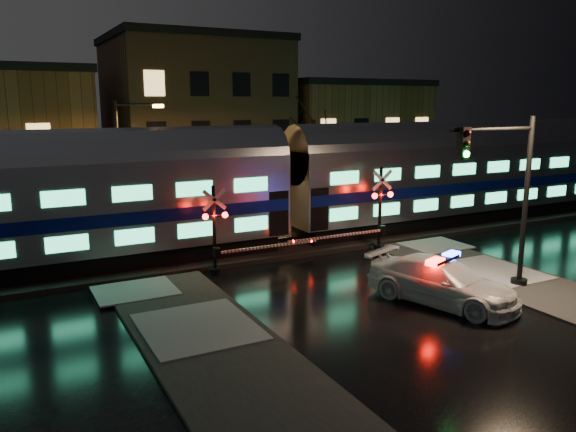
% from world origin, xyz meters
% --- Properties ---
extents(ground, '(120.00, 120.00, 0.00)m').
position_xyz_m(ground, '(0.00, 0.00, 0.00)').
color(ground, black).
rests_on(ground, ground).
extents(ballast, '(90.00, 4.20, 0.24)m').
position_xyz_m(ballast, '(0.00, 5.00, 0.12)').
color(ballast, black).
rests_on(ballast, ground).
extents(sidewalk_left, '(4.00, 20.00, 0.12)m').
position_xyz_m(sidewalk_left, '(-6.50, -6.00, 0.06)').
color(sidewalk_left, '#2D2D2D').
rests_on(sidewalk_left, ground).
extents(sidewalk_right, '(4.00, 20.00, 0.12)m').
position_xyz_m(sidewalk_right, '(6.50, -6.00, 0.06)').
color(sidewalk_right, '#2D2D2D').
rests_on(sidewalk_right, ground).
extents(building_mid, '(12.00, 11.00, 11.50)m').
position_xyz_m(building_mid, '(2.00, 22.50, 5.75)').
color(building_mid, brown).
rests_on(building_mid, ground).
extents(building_right, '(12.00, 10.00, 8.50)m').
position_xyz_m(building_right, '(15.00, 22.00, 4.25)').
color(building_right, brown).
rests_on(building_right, ground).
extents(train, '(51.00, 3.12, 5.92)m').
position_xyz_m(train, '(0.77, 5.00, 3.38)').
color(train, black).
rests_on(train, ballast).
extents(police_car, '(4.05, 6.02, 1.80)m').
position_xyz_m(police_car, '(2.21, -4.69, 0.82)').
color(police_car, white).
rests_on(police_car, ground).
extents(crossing_signal_right, '(5.87, 0.66, 4.16)m').
position_xyz_m(crossing_signal_right, '(4.30, 2.31, 1.72)').
color(crossing_signal_right, black).
rests_on(crossing_signal_right, ground).
extents(crossing_signal_left, '(5.42, 0.64, 3.84)m').
position_xyz_m(crossing_signal_left, '(-3.55, 2.30, 1.58)').
color(crossing_signal_left, black).
rests_on(crossing_signal_left, ground).
extents(traffic_light, '(4.34, 0.75, 6.71)m').
position_xyz_m(traffic_light, '(5.18, -4.76, 3.57)').
color(traffic_light, black).
rests_on(traffic_light, ground).
extents(streetlight, '(2.44, 0.26, 7.30)m').
position_xyz_m(streetlight, '(-6.17, 9.00, 4.21)').
color(streetlight, black).
rests_on(streetlight, ground).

